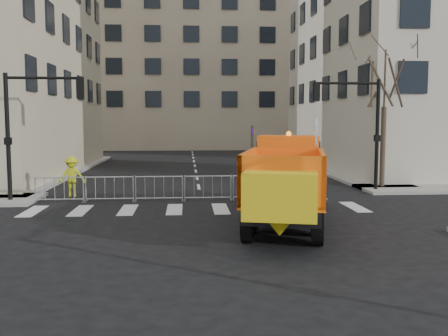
{
  "coord_description": "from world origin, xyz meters",
  "views": [
    {
      "loc": [
        -0.62,
        -13.78,
        3.48
      ],
      "look_at": [
        0.61,
        2.5,
        1.9
      ],
      "focal_mm": 40.0,
      "sensor_mm": 36.0,
      "label": 1
    }
  ],
  "objects": [
    {
      "name": "ground",
      "position": [
        0.0,
        0.0,
        0.0
      ],
      "size": [
        120.0,
        120.0,
        0.0
      ],
      "primitive_type": "plane",
      "color": "black",
      "rests_on": "ground"
    },
    {
      "name": "sidewalk_back",
      "position": [
        0.0,
        8.5,
        0.07
      ],
      "size": [
        64.0,
        5.0,
        0.15
      ],
      "primitive_type": "cube",
      "color": "gray",
      "rests_on": "ground"
    },
    {
      "name": "building_far",
      "position": [
        0.0,
        52.0,
        12.0
      ],
      "size": [
        30.0,
        18.0,
        24.0
      ],
      "primitive_type": "cube",
      "color": "gray",
      "rests_on": "ground"
    },
    {
      "name": "traffic_light_left",
      "position": [
        -8.0,
        7.5,
        2.7
      ],
      "size": [
        0.18,
        0.18,
        5.4
      ],
      "primitive_type": "cylinder",
      "color": "black",
      "rests_on": "ground"
    },
    {
      "name": "traffic_light_right",
      "position": [
        8.5,
        9.5,
        2.7
      ],
      "size": [
        0.18,
        0.18,
        5.4
      ],
      "primitive_type": "cylinder",
      "color": "black",
      "rests_on": "ground"
    },
    {
      "name": "crowd_barriers",
      "position": [
        -0.75,
        7.6,
        0.55
      ],
      "size": [
        12.6,
        0.6,
        1.1
      ],
      "primitive_type": null,
      "color": "#9EA0A5",
      "rests_on": "ground"
    },
    {
      "name": "street_tree",
      "position": [
        9.2,
        10.5,
        3.75
      ],
      "size": [
        3.0,
        3.0,
        7.5
      ],
      "primitive_type": null,
      "color": "#382B21",
      "rests_on": "ground"
    },
    {
      "name": "plow_truck",
      "position": [
        2.57,
        1.96,
        1.56
      ],
      "size": [
        4.5,
        9.38,
        3.52
      ],
      "rotation": [
        0.0,
        0.0,
        1.33
      ],
      "color": "black",
      "rests_on": "ground"
    },
    {
      "name": "cop_a",
      "position": [
        2.54,
        6.26,
        0.84
      ],
      "size": [
        0.73,
        0.65,
        1.68
      ],
      "primitive_type": "imported",
      "rotation": [
        0.0,
        0.0,
        3.66
      ],
      "color": "black",
      "rests_on": "ground"
    },
    {
      "name": "cop_b",
      "position": [
        3.01,
        7.0,
        1.01
      ],
      "size": [
        1.17,
        1.03,
        2.02
      ],
      "primitive_type": "imported",
      "rotation": [
        0.0,
        0.0,
        2.83
      ],
      "color": "black",
      "rests_on": "ground"
    },
    {
      "name": "cop_c",
      "position": [
        3.49,
        7.0,
        0.93
      ],
      "size": [
        1.09,
        1.08,
        1.85
      ],
      "primitive_type": "imported",
      "rotation": [
        0.0,
        0.0,
        3.91
      ],
      "color": "black",
      "rests_on": "ground"
    },
    {
      "name": "worker",
      "position": [
        -5.61,
        8.2,
        1.02
      ],
      "size": [
        1.23,
        0.85,
        1.75
      ],
      "primitive_type": "imported",
      "rotation": [
        0.0,
        0.0,
        0.19
      ],
      "color": "#B6C216",
      "rests_on": "sidewalk_back"
    },
    {
      "name": "newspaper_box",
      "position": [
        3.0,
        8.0,
        0.7
      ],
      "size": [
        0.46,
        0.41,
        1.1
      ],
      "primitive_type": "cube",
      "rotation": [
        0.0,
        0.0,
        -0.02
      ],
      "color": "#AC0D1A",
      "rests_on": "sidewalk_back"
    }
  ]
}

